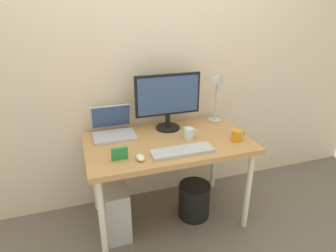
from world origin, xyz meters
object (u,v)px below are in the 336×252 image
mouse (140,157)px  coffee_mug (237,136)px  monitor (168,98)px  keyboard (182,151)px  desk (168,149)px  laptop (113,128)px  computer_tower (116,209)px  glass_cup (189,134)px  wastebasket (194,200)px  photo_frame (120,153)px  desk_lamp (219,85)px

mouse → coffee_mug: (0.75, 0.06, 0.02)m
monitor → keyboard: (-0.04, -0.43, -0.25)m
monitor → mouse: bearing=-127.3°
desk → keyboard: bearing=-80.6°
laptop → coffee_mug: 0.95m
laptop → computer_tower: bearing=-102.8°
monitor → glass_cup: size_ratio=4.90×
laptop → glass_cup: size_ratio=2.95×
mouse → wastebasket: (0.48, 0.18, -0.58)m
photo_frame → computer_tower: bearing=105.0°
keyboard → monitor: bearing=85.2°
keyboard → glass_cup: bearing=56.6°
desk → glass_cup: (0.16, -0.02, 0.11)m
laptop → keyboard: 0.61m
mouse → coffee_mug: coffee_mug is taller
desk → monitor: 0.40m
desk_lamp → photo_frame: 1.03m
desk → laptop: bearing=147.2°
monitor → glass_cup: 0.34m
coffee_mug → glass_cup: (-0.33, 0.14, 0.00)m
laptop → mouse: laptop is taller
coffee_mug → glass_cup: bearing=157.5°
glass_cup → photo_frame: size_ratio=0.99×
mouse → photo_frame: bearing=161.8°
computer_tower → coffee_mug: bearing=-8.4°
keyboard → coffee_mug: coffee_mug is taller
monitor → computer_tower: 0.95m
desk_lamp → glass_cup: bearing=-145.3°
desk → desk_lamp: (0.51, 0.22, 0.40)m
coffee_mug → wastebasket: size_ratio=0.37×
monitor → desk_lamp: (0.44, 0.00, 0.07)m
desk_lamp → desk: bearing=-156.7°
monitor → coffee_mug: bearing=-42.3°
monitor → laptop: bearing=177.4°
keyboard → mouse: mouse is taller
coffee_mug → computer_tower: (-0.93, 0.14, -0.55)m
monitor → keyboard: size_ratio=1.21×
desk → keyboard: (0.04, -0.21, 0.08)m
keyboard → photo_frame: (-0.43, 0.04, 0.04)m
desk_lamp → wastebasket: desk_lamp is taller
desk_lamp → wastebasket: (-0.30, -0.27, -0.90)m
monitor → mouse: 0.61m
desk → keyboard: keyboard is taller
desk → computer_tower: desk is taller
mouse → photo_frame: 0.14m
wastebasket → desk_lamp: bearing=41.7°
desk_lamp → photo_frame: desk_lamp is taller
monitor → computer_tower: (-0.51, -0.24, -0.77)m
computer_tower → photo_frame: bearing=-75.0°
coffee_mug → glass_cup: size_ratio=1.02×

